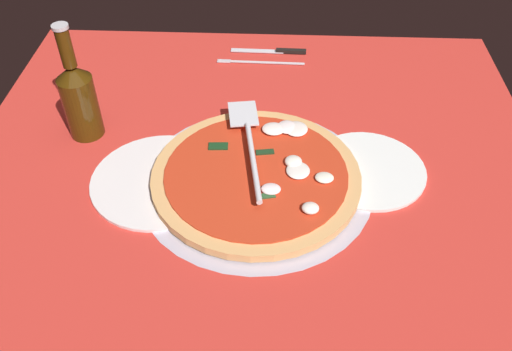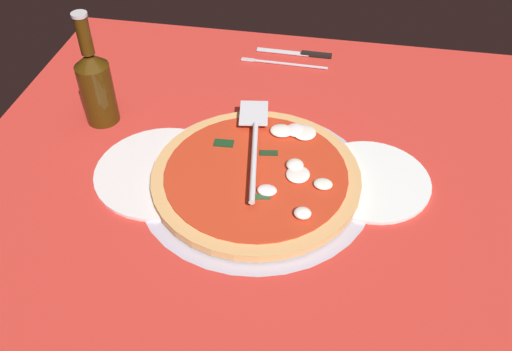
{
  "view_description": "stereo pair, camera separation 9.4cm",
  "coord_description": "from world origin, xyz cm",
  "px_view_note": "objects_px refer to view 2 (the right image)",
  "views": [
    {
      "loc": [
        3.64,
        -68.36,
        66.45
      ],
      "look_at": [
        0.55,
        0.58,
        1.88
      ],
      "focal_mm": 38.16,
      "sensor_mm": 36.0,
      "label": 1
    },
    {
      "loc": [
        12.97,
        -67.3,
        66.45
      ],
      "look_at": [
        0.55,
        0.58,
        1.88
      ],
      "focal_mm": 38.16,
      "sensor_mm": 36.0,
      "label": 2
    }
  ],
  "objects_px": {
    "dinner_plate_left": "(162,172)",
    "place_setting_far": "(293,60)",
    "pizza": "(258,175)",
    "pizza_server": "(252,141)",
    "beer_bottle": "(96,85)",
    "dinner_plate_right": "(371,181)"
  },
  "relations": [
    {
      "from": "pizza",
      "to": "beer_bottle",
      "type": "height_order",
      "value": "beer_bottle"
    },
    {
      "from": "dinner_plate_left",
      "to": "pizza",
      "type": "distance_m",
      "value": 0.17
    },
    {
      "from": "place_setting_far",
      "to": "pizza",
      "type": "bearing_deg",
      "value": 90.25
    },
    {
      "from": "beer_bottle",
      "to": "place_setting_far",
      "type": "bearing_deg",
      "value": 40.58
    },
    {
      "from": "pizza_server",
      "to": "dinner_plate_right",
      "type": "bearing_deg",
      "value": -105.0
    },
    {
      "from": "pizza",
      "to": "place_setting_far",
      "type": "distance_m",
      "value": 0.41
    },
    {
      "from": "dinner_plate_left",
      "to": "pizza",
      "type": "xyz_separation_m",
      "value": [
        0.17,
        0.01,
        0.01
      ]
    },
    {
      "from": "beer_bottle",
      "to": "dinner_plate_right",
      "type": "bearing_deg",
      "value": -9.14
    },
    {
      "from": "dinner_plate_right",
      "to": "beer_bottle",
      "type": "distance_m",
      "value": 0.54
    },
    {
      "from": "pizza",
      "to": "pizza_server",
      "type": "relative_size",
      "value": 1.3
    },
    {
      "from": "dinner_plate_left",
      "to": "pizza_server",
      "type": "height_order",
      "value": "pizza_server"
    },
    {
      "from": "dinner_plate_right",
      "to": "dinner_plate_left",
      "type": "bearing_deg",
      "value": -172.95
    },
    {
      "from": "pizza",
      "to": "beer_bottle",
      "type": "relative_size",
      "value": 1.57
    },
    {
      "from": "dinner_plate_left",
      "to": "place_setting_far",
      "type": "bearing_deg",
      "value": 67.03
    },
    {
      "from": "dinner_plate_right",
      "to": "place_setting_far",
      "type": "relative_size",
      "value": 0.94
    },
    {
      "from": "dinner_plate_left",
      "to": "place_setting_far",
      "type": "distance_m",
      "value": 0.46
    },
    {
      "from": "dinner_plate_right",
      "to": "pizza_server",
      "type": "relative_size",
      "value": 0.74
    },
    {
      "from": "pizza_server",
      "to": "beer_bottle",
      "type": "xyz_separation_m",
      "value": [
        -0.31,
        0.06,
        0.04
      ]
    },
    {
      "from": "dinner_plate_left",
      "to": "beer_bottle",
      "type": "relative_size",
      "value": 1.04
    },
    {
      "from": "dinner_plate_left",
      "to": "dinner_plate_right",
      "type": "height_order",
      "value": "same"
    },
    {
      "from": "dinner_plate_left",
      "to": "pizza_server",
      "type": "relative_size",
      "value": 0.86
    },
    {
      "from": "dinner_plate_right",
      "to": "pizza_server",
      "type": "distance_m",
      "value": 0.22
    }
  ]
}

